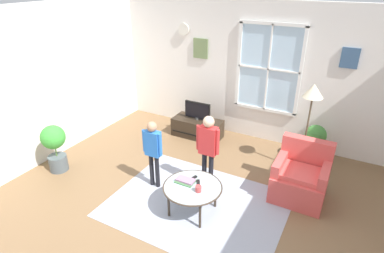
{
  "coord_description": "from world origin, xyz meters",
  "views": [
    {
      "loc": [
        1.84,
        -3.11,
        3.11
      ],
      "look_at": [
        -0.11,
        0.49,
        1.13
      ],
      "focal_mm": 29.81,
      "sensor_mm": 36.0,
      "label": 1
    }
  ],
  "objects_px": {
    "person_red_shirt": "(208,145)",
    "television": "(197,111)",
    "book_stack": "(185,180)",
    "potted_plant_by_window": "(315,140)",
    "person_blue_shirt": "(153,147)",
    "armchair": "(301,178)",
    "coffee_table": "(193,188)",
    "tv_stand": "(197,128)",
    "remote_near_cup": "(198,183)",
    "potted_plant_corner": "(55,145)",
    "remote_near_books": "(193,178)",
    "floor_lamp": "(312,100)",
    "cup": "(198,189)"
  },
  "relations": [
    {
      "from": "cup",
      "to": "person_blue_shirt",
      "type": "xyz_separation_m",
      "value": [
        -0.95,
        0.32,
        0.24
      ]
    },
    {
      "from": "cup",
      "to": "potted_plant_by_window",
      "type": "relative_size",
      "value": 0.12
    },
    {
      "from": "armchair",
      "to": "book_stack",
      "type": "relative_size",
      "value": 3.25
    },
    {
      "from": "armchair",
      "to": "potted_plant_by_window",
      "type": "xyz_separation_m",
      "value": [
        -0.0,
        1.15,
        0.11
      ]
    },
    {
      "from": "potted_plant_corner",
      "to": "coffee_table",
      "type": "bearing_deg",
      "value": 3.66
    },
    {
      "from": "coffee_table",
      "to": "person_red_shirt",
      "type": "height_order",
      "value": "person_red_shirt"
    },
    {
      "from": "tv_stand",
      "to": "armchair",
      "type": "relative_size",
      "value": 1.17
    },
    {
      "from": "remote_near_cup",
      "to": "potted_plant_by_window",
      "type": "distance_m",
      "value": 2.47
    },
    {
      "from": "armchair",
      "to": "person_blue_shirt",
      "type": "bearing_deg",
      "value": -158.03
    },
    {
      "from": "book_stack",
      "to": "potted_plant_by_window",
      "type": "distance_m",
      "value": 2.6
    },
    {
      "from": "television",
      "to": "coffee_table",
      "type": "height_order",
      "value": "television"
    },
    {
      "from": "potted_plant_corner",
      "to": "potted_plant_by_window",
      "type": "bearing_deg",
      "value": 32.23
    },
    {
      "from": "person_red_shirt",
      "to": "book_stack",
      "type": "bearing_deg",
      "value": -97.96
    },
    {
      "from": "remote_near_cup",
      "to": "floor_lamp",
      "type": "bearing_deg",
      "value": 57.82
    },
    {
      "from": "armchair",
      "to": "cup",
      "type": "distance_m",
      "value": 1.63
    },
    {
      "from": "book_stack",
      "to": "potted_plant_by_window",
      "type": "relative_size",
      "value": 0.38
    },
    {
      "from": "tv_stand",
      "to": "remote_near_books",
      "type": "distance_m",
      "value": 2.18
    },
    {
      "from": "person_red_shirt",
      "to": "potted_plant_by_window",
      "type": "distance_m",
      "value": 2.13
    },
    {
      "from": "person_blue_shirt",
      "to": "potted_plant_corner",
      "type": "bearing_deg",
      "value": -166.45
    },
    {
      "from": "coffee_table",
      "to": "person_blue_shirt",
      "type": "xyz_separation_m",
      "value": [
        -0.83,
        0.25,
        0.3
      ]
    },
    {
      "from": "armchair",
      "to": "coffee_table",
      "type": "bearing_deg",
      "value": -139.02
    },
    {
      "from": "remote_near_cup",
      "to": "person_blue_shirt",
      "type": "height_order",
      "value": "person_blue_shirt"
    },
    {
      "from": "person_blue_shirt",
      "to": "floor_lamp",
      "type": "height_order",
      "value": "floor_lamp"
    },
    {
      "from": "person_blue_shirt",
      "to": "television",
      "type": "bearing_deg",
      "value": 96.24
    },
    {
      "from": "remote_near_cup",
      "to": "potted_plant_by_window",
      "type": "xyz_separation_m",
      "value": [
        1.22,
        2.14,
        -0.01
      ]
    },
    {
      "from": "cup",
      "to": "floor_lamp",
      "type": "bearing_deg",
      "value": 61.94
    },
    {
      "from": "television",
      "to": "armchair",
      "type": "height_order",
      "value": "armchair"
    },
    {
      "from": "cup",
      "to": "armchair",
      "type": "bearing_deg",
      "value": 45.43
    },
    {
      "from": "tv_stand",
      "to": "potted_plant_by_window",
      "type": "height_order",
      "value": "potted_plant_by_window"
    },
    {
      "from": "book_stack",
      "to": "tv_stand",
      "type": "bearing_deg",
      "value": 113.2
    },
    {
      "from": "person_red_shirt",
      "to": "television",
      "type": "bearing_deg",
      "value": 122.66
    },
    {
      "from": "person_red_shirt",
      "to": "potted_plant_corner",
      "type": "xyz_separation_m",
      "value": [
        -2.5,
        -0.77,
        -0.29
      ]
    },
    {
      "from": "cup",
      "to": "potted_plant_by_window",
      "type": "bearing_deg",
      "value": 63.73
    },
    {
      "from": "book_stack",
      "to": "person_blue_shirt",
      "type": "xyz_separation_m",
      "value": [
        -0.68,
        0.2,
        0.26
      ]
    },
    {
      "from": "book_stack",
      "to": "cup",
      "type": "distance_m",
      "value": 0.29
    },
    {
      "from": "tv_stand",
      "to": "cup",
      "type": "bearing_deg",
      "value": -62.16
    },
    {
      "from": "armchair",
      "to": "potted_plant_by_window",
      "type": "bearing_deg",
      "value": 90.1
    },
    {
      "from": "potted_plant_corner",
      "to": "floor_lamp",
      "type": "xyz_separation_m",
      "value": [
        3.7,
        2.02,
        0.81
      ]
    },
    {
      "from": "coffee_table",
      "to": "person_red_shirt",
      "type": "relative_size",
      "value": 0.67
    },
    {
      "from": "book_stack",
      "to": "person_red_shirt",
      "type": "xyz_separation_m",
      "value": [
        0.08,
        0.56,
        0.33
      ]
    },
    {
      "from": "tv_stand",
      "to": "floor_lamp",
      "type": "distance_m",
      "value": 2.46
    },
    {
      "from": "book_stack",
      "to": "potted_plant_corner",
      "type": "distance_m",
      "value": 2.43
    },
    {
      "from": "potted_plant_by_window",
      "to": "armchair",
      "type": "bearing_deg",
      "value": -89.9
    },
    {
      "from": "television",
      "to": "person_blue_shirt",
      "type": "distance_m",
      "value": 1.88
    },
    {
      "from": "tv_stand",
      "to": "book_stack",
      "type": "bearing_deg",
      "value": -66.8
    },
    {
      "from": "television",
      "to": "potted_plant_corner",
      "type": "height_order",
      "value": "potted_plant_corner"
    },
    {
      "from": "book_stack",
      "to": "floor_lamp",
      "type": "distance_m",
      "value": 2.37
    },
    {
      "from": "remote_near_cup",
      "to": "person_blue_shirt",
      "type": "xyz_separation_m",
      "value": [
        -0.87,
        0.15,
        0.27
      ]
    },
    {
      "from": "remote_near_books",
      "to": "person_blue_shirt",
      "type": "distance_m",
      "value": 0.8
    },
    {
      "from": "remote_near_cup",
      "to": "floor_lamp",
      "type": "height_order",
      "value": "floor_lamp"
    }
  ]
}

